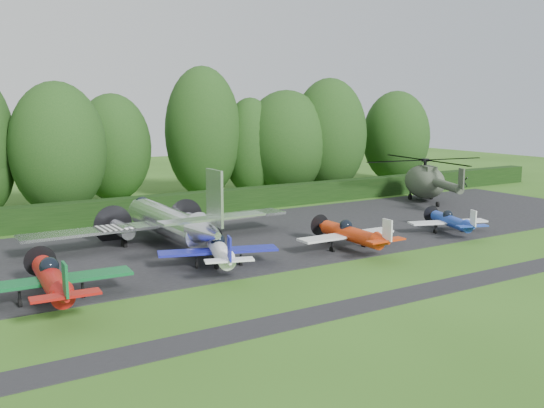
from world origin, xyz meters
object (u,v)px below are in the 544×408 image
light_plane_white (219,250)px  light_plane_blue (451,221)px  transport_plane (169,222)px  light_plane_orange (351,234)px  helicopter (425,179)px  light_plane_red (52,279)px  sign_board (410,183)px

light_plane_white → light_plane_blue: (19.44, -0.34, -0.16)m
transport_plane → light_plane_white: (0.35, -6.97, -0.58)m
light_plane_white → light_plane_orange: bearing=-21.4°
light_plane_white → helicopter: bearing=4.6°
light_plane_red → sign_board: 45.79m
light_plane_orange → helicopter: 23.23m
transport_plane → light_plane_red: 12.92m
helicopter → transport_plane: bearing=165.0°
light_plane_red → light_plane_white: light_plane_red is taller
light_plane_blue → helicopter: (9.65, 12.21, 1.34)m
light_plane_orange → light_plane_blue: bearing=1.1°
transport_plane → light_plane_red: size_ratio=2.30×
transport_plane → light_plane_blue: size_ratio=2.98×
light_plane_blue → sign_board: (12.49, 17.16, 0.17)m
helicopter → sign_board: helicopter is taller
transport_plane → helicopter: transport_plane is taller
light_plane_white → light_plane_red: bearing=171.7°
light_plane_white → transport_plane: bearing=75.3°
light_plane_blue → helicopter: 15.62m
light_plane_white → helicopter: helicopter is taller
light_plane_white → sign_board: bearing=10.2°
light_plane_orange → helicopter: size_ratio=0.49×
light_plane_red → light_plane_white: size_ratio=1.11×
light_plane_white → light_plane_blue: light_plane_white is taller
transport_plane → light_plane_blue: (19.78, -7.31, -0.74)m
transport_plane → sign_board: 33.75m
light_plane_white → light_plane_blue: size_ratio=1.17×
light_plane_orange → helicopter: bearing=32.0°
transport_plane → helicopter: (29.43, 4.90, 0.59)m
light_plane_orange → light_plane_blue: (9.89, 0.30, -0.17)m
sign_board → transport_plane: bearing=-162.7°
helicopter → light_plane_orange: bearing=-171.8°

